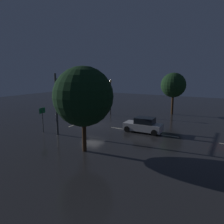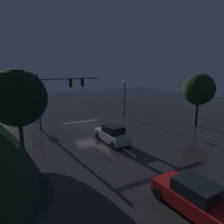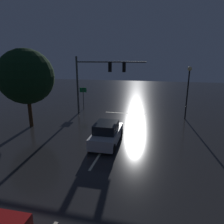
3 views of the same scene
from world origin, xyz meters
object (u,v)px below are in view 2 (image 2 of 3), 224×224
car_distant (193,197)px  route_sign (35,110)px  car_approaching (112,134)px  traffic_signal_assembly (60,90)px  street_lamp_left_kerb (125,92)px  tree_right_far (18,98)px  tree_left_near (199,89)px

car_distant → route_sign: (4.50, -20.67, 1.26)m
car_approaching → route_sign: route_sign is taller
traffic_signal_assembly → street_lamp_left_kerb: bearing=-177.7°
car_approaching → tree_right_far: bearing=-15.2°
car_approaching → route_sign: bearing=-59.8°
car_approaching → tree_right_far: (8.13, -2.20, 3.95)m
street_lamp_left_kerb → tree_right_far: bearing=22.1°
car_distant → tree_right_far: size_ratio=0.61×
traffic_signal_assembly → tree_right_far: tree_right_far is taller
street_lamp_left_kerb → tree_left_near: tree_left_near is taller
car_distant → tree_left_near: bearing=-141.5°
car_approaching → car_distant: bearing=83.5°
car_approaching → street_lamp_left_kerb: bearing=-129.0°
car_distant → street_lamp_left_kerb: 20.81m
street_lamp_left_kerb → car_distant: bearing=67.5°
street_lamp_left_kerb → tree_right_far: size_ratio=0.77×
tree_right_far → tree_left_near: bearing=173.5°
car_approaching → tree_left_near: (-12.19, 0.13, 3.90)m
car_distant → street_lamp_left_kerb: street_lamp_left_kerb is taller
traffic_signal_assembly → street_lamp_left_kerb: (-9.68, -0.39, -0.80)m
street_lamp_left_kerb → route_sign: (12.38, -1.65, -1.79)m
traffic_signal_assembly → tree_left_near: 17.17m
car_approaching → tree_left_near: bearing=179.4°
car_distant → car_approaching: bearing=-96.5°
car_approaching → tree_right_far: 9.30m
route_sign → street_lamp_left_kerb: bearing=172.4°
street_lamp_left_kerb → traffic_signal_assembly: bearing=2.3°
car_approaching → tree_right_far: tree_right_far is taller
street_lamp_left_kerb → tree_left_near: bearing=123.7°
car_approaching → route_sign: 11.47m
tree_right_far → route_sign: bearing=-107.4°
tree_left_near → tree_right_far: tree_right_far is taller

